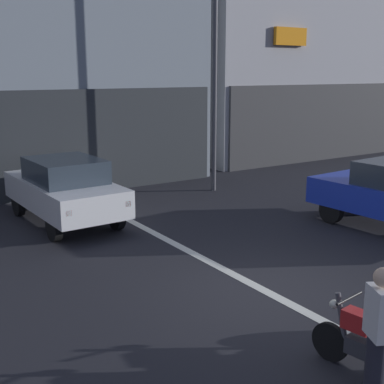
{
  "coord_description": "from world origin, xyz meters",
  "views": [
    {
      "loc": [
        -5.63,
        -6.31,
        3.7
      ],
      "look_at": [
        -0.2,
        2.0,
        1.4
      ],
      "focal_mm": 48.51,
      "sensor_mm": 36.0,
      "label": 1
    }
  ],
  "objects": [
    {
      "name": "person_by_motorcycles",
      "position": [
        -1.08,
        -3.09,
        0.86
      ],
      "size": [
        0.36,
        0.42,
        1.67
      ],
      "color": "#23232D",
      "rests_on": "ground"
    },
    {
      "name": "motorcycle_red_row_leftmost",
      "position": [
        -0.66,
        -2.69,
        0.46
      ],
      "size": [
        0.55,
        1.66,
        0.98
      ],
      "color": "black",
      "rests_on": "ground"
    },
    {
      "name": "lane_centre_line",
      "position": [
        0.0,
        6.0,
        0.0
      ],
      "size": [
        0.2,
        18.0,
        0.01
      ],
      "primitive_type": "cube",
      "color": "silver",
      "rests_on": "ground"
    },
    {
      "name": "street_lamp",
      "position": [
        3.82,
        6.89,
        4.34
      ],
      "size": [
        0.36,
        0.36,
        7.18
      ],
      "color": "#47474C",
      "rests_on": "ground"
    },
    {
      "name": "car_white_crossing_near",
      "position": [
        -1.42,
        5.94,
        0.89
      ],
      "size": [
        1.9,
        4.16,
        1.64
      ],
      "color": "black",
      "rests_on": "ground"
    },
    {
      "name": "ground_plane",
      "position": [
        0.0,
        0.0,
        0.0
      ],
      "size": [
        120.0,
        120.0,
        0.0
      ],
      "primitive_type": "plane",
      "color": "#232328"
    }
  ]
}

